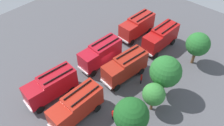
{
  "coord_description": "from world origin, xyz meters",
  "views": [
    {
      "loc": [
        18.2,
        16.4,
        24.83
      ],
      "look_at": [
        0.0,
        0.0,
        1.4
      ],
      "focal_mm": 35.86,
      "sensor_mm": 36.0,
      "label": 1
    }
  ],
  "objects_px": {
    "fire_truck_5": "(76,106)",
    "firefighter_1": "(141,79)",
    "tree_1": "(166,72)",
    "fire_truck_4": "(125,66)",
    "fire_truck_1": "(101,53)",
    "tree_0": "(198,44)",
    "traffic_cone_0": "(146,58)",
    "fire_truck_2": "(51,86)",
    "fire_truck_0": "(137,26)",
    "fire_truck_3": "(161,37)",
    "firefighter_0": "(35,88)",
    "tree_3": "(131,115)",
    "tree_2": "(154,94)",
    "firefighter_2": "(113,115)"
  },
  "relations": [
    {
      "from": "fire_truck_4",
      "to": "tree_3",
      "type": "distance_m",
      "value": 9.69
    },
    {
      "from": "firefighter_1",
      "to": "fire_truck_5",
      "type": "bearing_deg",
      "value": -139.7
    },
    {
      "from": "fire_truck_2",
      "to": "traffic_cone_0",
      "type": "height_order",
      "value": "fire_truck_2"
    },
    {
      "from": "fire_truck_2",
      "to": "fire_truck_4",
      "type": "xyz_separation_m",
      "value": [
        -9.43,
        4.98,
        0.0
      ]
    },
    {
      "from": "fire_truck_3",
      "to": "traffic_cone_0",
      "type": "bearing_deg",
      "value": 5.82
    },
    {
      "from": "fire_truck_5",
      "to": "firefighter_1",
      "type": "height_order",
      "value": "fire_truck_5"
    },
    {
      "from": "fire_truck_0",
      "to": "firefighter_0",
      "type": "relative_size",
      "value": 3.97
    },
    {
      "from": "tree_1",
      "to": "fire_truck_4",
      "type": "bearing_deg",
      "value": -80.72
    },
    {
      "from": "fire_truck_1",
      "to": "tree_0",
      "type": "relative_size",
      "value": 1.32
    },
    {
      "from": "fire_truck_2",
      "to": "tree_0",
      "type": "bearing_deg",
      "value": 156.37
    },
    {
      "from": "fire_truck_1",
      "to": "tree_1",
      "type": "distance_m",
      "value": 10.74
    },
    {
      "from": "fire_truck_1",
      "to": "tree_2",
      "type": "xyz_separation_m",
      "value": [
        1.81,
        10.94,
        0.86
      ]
    },
    {
      "from": "fire_truck_0",
      "to": "fire_truck_2",
      "type": "distance_m",
      "value": 18.8
    },
    {
      "from": "tree_2",
      "to": "tree_3",
      "type": "relative_size",
      "value": 0.73
    },
    {
      "from": "fire_truck_1",
      "to": "firefighter_1",
      "type": "xyz_separation_m",
      "value": [
        -0.93,
        7.22,
        -1.23
      ]
    },
    {
      "from": "firefighter_1",
      "to": "tree_0",
      "type": "distance_m",
      "value": 10.09
    },
    {
      "from": "fire_truck_4",
      "to": "tree_2",
      "type": "height_order",
      "value": "tree_2"
    },
    {
      "from": "fire_truck_1",
      "to": "fire_truck_2",
      "type": "relative_size",
      "value": 0.99
    },
    {
      "from": "tree_2",
      "to": "traffic_cone_0",
      "type": "height_order",
      "value": "tree_2"
    },
    {
      "from": "fire_truck_2",
      "to": "tree_3",
      "type": "relative_size",
      "value": 1.22
    },
    {
      "from": "fire_truck_5",
      "to": "firefighter_0",
      "type": "distance_m",
      "value": 7.46
    },
    {
      "from": "fire_truck_0",
      "to": "fire_truck_1",
      "type": "height_order",
      "value": "same"
    },
    {
      "from": "tree_1",
      "to": "firefighter_2",
      "type": "bearing_deg",
      "value": -16.23
    },
    {
      "from": "firefighter_1",
      "to": "firefighter_0",
      "type": "bearing_deg",
      "value": -166.01
    },
    {
      "from": "tree_0",
      "to": "tree_1",
      "type": "distance_m",
      "value": 8.72
    },
    {
      "from": "tree_0",
      "to": "tree_2",
      "type": "height_order",
      "value": "tree_0"
    },
    {
      "from": "fire_truck_2",
      "to": "fire_truck_5",
      "type": "relative_size",
      "value": 1.02
    },
    {
      "from": "fire_truck_1",
      "to": "firefighter_2",
      "type": "relative_size",
      "value": 4.42
    },
    {
      "from": "fire_truck_2",
      "to": "tree_3",
      "type": "height_order",
      "value": "tree_3"
    },
    {
      "from": "fire_truck_1",
      "to": "fire_truck_5",
      "type": "distance_m",
      "value": 10.13
    },
    {
      "from": "fire_truck_3",
      "to": "fire_truck_1",
      "type": "bearing_deg",
      "value": -22.61
    },
    {
      "from": "fire_truck_2",
      "to": "traffic_cone_0",
      "type": "distance_m",
      "value": 15.66
    },
    {
      "from": "tree_2",
      "to": "tree_3",
      "type": "distance_m",
      "value": 4.92
    },
    {
      "from": "tree_0",
      "to": "tree_1",
      "type": "relative_size",
      "value": 0.87
    },
    {
      "from": "fire_truck_0",
      "to": "tree_3",
      "type": "distance_m",
      "value": 20.03
    },
    {
      "from": "firefighter_1",
      "to": "tree_2",
      "type": "bearing_deg",
      "value": -71.48
    },
    {
      "from": "fire_truck_3",
      "to": "fire_truck_4",
      "type": "xyz_separation_m",
      "value": [
        9.35,
        0.01,
        0.0
      ]
    },
    {
      "from": "firefighter_0",
      "to": "traffic_cone_0",
      "type": "height_order",
      "value": "firefighter_0"
    },
    {
      "from": "fire_truck_1",
      "to": "fire_truck_4",
      "type": "relative_size",
      "value": 0.98
    },
    {
      "from": "fire_truck_3",
      "to": "fire_truck_5",
      "type": "height_order",
      "value": "same"
    },
    {
      "from": "tree_3",
      "to": "tree_1",
      "type": "bearing_deg",
      "value": -175.04
    },
    {
      "from": "tree_3",
      "to": "firefighter_0",
      "type": "bearing_deg",
      "value": -74.55
    },
    {
      "from": "tree_1",
      "to": "fire_truck_1",
      "type": "bearing_deg",
      "value": -83.05
    },
    {
      "from": "fire_truck_4",
      "to": "fire_truck_1",
      "type": "bearing_deg",
      "value": -78.35
    },
    {
      "from": "firefighter_2",
      "to": "tree_1",
      "type": "bearing_deg",
      "value": -163.83
    },
    {
      "from": "tree_0",
      "to": "tree_2",
      "type": "relative_size",
      "value": 1.24
    },
    {
      "from": "fire_truck_1",
      "to": "tree_2",
      "type": "distance_m",
      "value": 11.12
    },
    {
      "from": "fire_truck_1",
      "to": "traffic_cone_0",
      "type": "bearing_deg",
      "value": 142.77
    },
    {
      "from": "fire_truck_5",
      "to": "firefighter_1",
      "type": "distance_m",
      "value": 10.35
    },
    {
      "from": "traffic_cone_0",
      "to": "fire_truck_3",
      "type": "bearing_deg",
      "value": -177.18
    }
  ]
}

